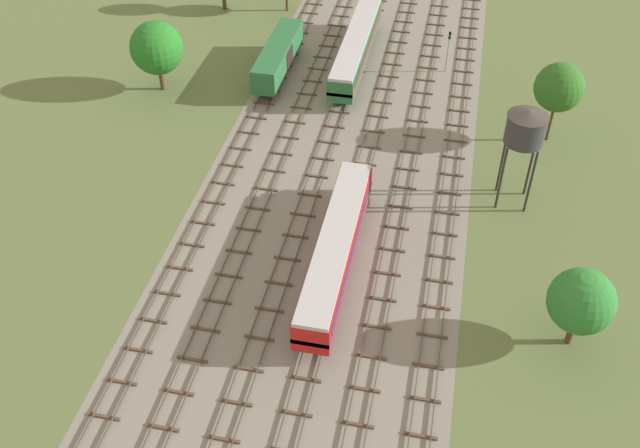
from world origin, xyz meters
The scene contains 16 objects.
ground_plane centered at (0.00, 56.00, 0.00)m, with size 480.00×480.00×0.00m, color #5B6B3D.
ballast_bed centered at (0.00, 56.00, 0.00)m, with size 25.66×176.00×0.01m, color gray.
track_far_left centered at (-10.83, 57.00, 0.14)m, with size 2.40×126.00×0.29m.
track_left centered at (-6.50, 57.00, 0.14)m, with size 2.40×126.00×0.29m.
track_centre_left centered at (-2.17, 57.00, 0.14)m, with size 2.40×126.00×0.29m.
track_centre centered at (2.17, 57.00, 0.14)m, with size 2.40×126.00×0.29m.
track_centre_right centered at (6.50, 57.00, 0.14)m, with size 2.40×126.00×0.29m.
track_right centered at (10.83, 57.00, 0.14)m, with size 2.40×126.00×0.29m.
diesel_railcar_centre_nearest centered at (2.17, 40.01, 2.60)m, with size 2.96×20.50×3.80m.
freight_boxcar_far_left_near centered at (-10.83, 71.42, 2.45)m, with size 2.87×14.00×3.60m.
passenger_coach_centre_left_mid centered at (-2.17, 75.55, 2.61)m, with size 2.96×22.00×3.80m.
water_tower centered at (16.53, 52.70, 8.10)m, with size 3.65×3.65×9.86m.
signal_post_nearest centered at (8.67, 76.19, 3.35)m, with size 0.28×0.47×5.25m.
lineside_tree_0 centered at (21.04, 36.09, 4.52)m, with size 4.97×4.97×7.02m.
lineside_tree_3 centered at (-23.15, 65.34, 5.19)m, with size 5.97×5.97×8.19m.
lineside_tree_4 centered at (20.19, 63.83, 6.24)m, with size 4.97×4.97×8.74m.
Camera 1 is at (9.80, -2.61, 42.91)m, focal length 40.31 mm.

